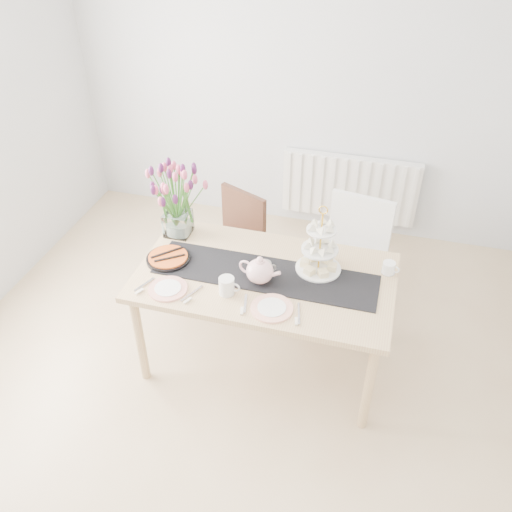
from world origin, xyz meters
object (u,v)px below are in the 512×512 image
(dining_table, at_px, (265,284))
(tart_tin, at_px, (168,258))
(plate_left, at_px, (168,289))
(tulip_vase, at_px, (175,191))
(cake_stand, at_px, (319,255))
(chair_white, at_px, (353,250))
(plate_right, at_px, (272,308))
(teapot, at_px, (260,271))
(cream_jug, at_px, (389,268))
(mug_white, at_px, (227,286))
(chair_brown, at_px, (235,237))
(mug_grey, at_px, (264,270))
(radiator, at_px, (349,188))

(dining_table, distance_m, tart_tin, 0.65)
(dining_table, bearing_deg, plate_left, -150.85)
(tulip_vase, relative_size, cake_stand, 1.46)
(chair_white, xyz_separation_m, plate_right, (-0.37, -1.00, 0.22))
(dining_table, height_order, tulip_vase, tulip_vase)
(cake_stand, bearing_deg, teapot, -146.53)
(chair_white, xyz_separation_m, cake_stand, (-0.17, -0.57, 0.33))
(cream_jug, bearing_deg, tart_tin, -155.26)
(cream_jug, height_order, mug_white, mug_white)
(chair_brown, distance_m, cream_jug, 1.29)
(mug_white, bearing_deg, mug_grey, 51.46)
(cream_jug, bearing_deg, plate_right, -125.51)
(chair_brown, bearing_deg, chair_white, 24.87)
(chair_brown, relative_size, mug_grey, 7.94)
(mug_white, xyz_separation_m, plate_left, (-0.35, -0.07, -0.05))
(radiator, height_order, tart_tin, tart_tin)
(plate_right, bearing_deg, chair_white, 69.82)
(chair_brown, xyz_separation_m, plate_right, (0.54, -0.99, 0.27))
(chair_white, bearing_deg, teapot, -113.15)
(dining_table, distance_m, teapot, 0.18)
(cream_jug, relative_size, plate_right, 0.32)
(radiator, height_order, chair_brown, chair_brown)
(plate_left, bearing_deg, tulip_vase, 105.62)
(teapot, bearing_deg, chair_brown, 129.56)
(radiator, relative_size, plate_left, 5.04)
(dining_table, bearing_deg, cake_stand, 23.73)
(tart_tin, bearing_deg, radiator, 61.63)
(dining_table, bearing_deg, tart_tin, -177.82)
(plate_left, bearing_deg, radiator, 67.49)
(tulip_vase, height_order, plate_right, tulip_vase)
(tulip_vase, xyz_separation_m, teapot, (0.68, -0.36, -0.25))
(tulip_vase, bearing_deg, chair_white, 19.71)
(dining_table, xyz_separation_m, mug_grey, (-0.00, -0.02, 0.13))
(cake_stand, xyz_separation_m, mug_white, (-0.49, -0.37, -0.06))
(chair_brown, height_order, chair_white, chair_white)
(chair_white, bearing_deg, dining_table, -115.16)
(radiator, distance_m, cake_stand, 1.67)
(plate_right, bearing_deg, teapot, 121.09)
(chair_brown, distance_m, tart_tin, 0.80)
(radiator, xyz_separation_m, cake_stand, (-0.01, -1.62, 0.42))
(dining_table, height_order, plate_left, plate_left)
(chair_white, distance_m, mug_white, 1.17)
(dining_table, relative_size, mug_white, 14.29)
(chair_brown, bearing_deg, mug_grey, -34.96)
(plate_left, relative_size, plate_right, 0.96)
(dining_table, xyz_separation_m, tulip_vase, (-0.69, 0.28, 0.41))
(chair_brown, distance_m, plate_right, 1.16)
(tulip_vase, bearing_deg, plate_right, -35.55)
(radiator, bearing_deg, plate_left, -112.51)
(chair_brown, distance_m, teapot, 0.94)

